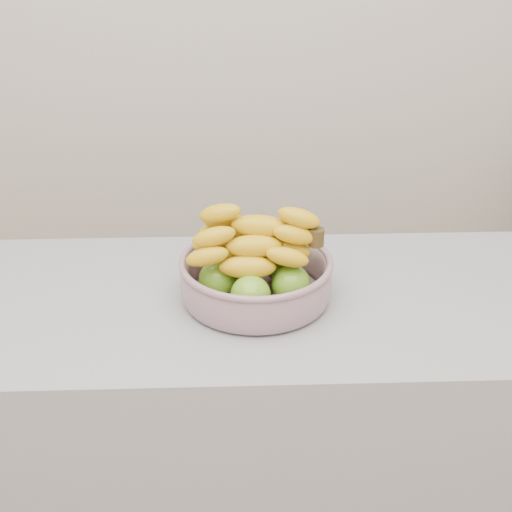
{
  "coord_description": "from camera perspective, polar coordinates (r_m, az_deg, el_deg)",
  "views": [
    {
      "loc": [
        0.07,
        -0.62,
        1.68
      ],
      "look_at": [
        0.12,
        0.68,
        1.0
      ],
      "focal_mm": 50.0,
      "sensor_mm": 36.0,
      "label": 1
    }
  ],
  "objects": [
    {
      "name": "counter",
      "position": [
        1.79,
        -3.87,
        -15.83
      ],
      "size": [
        2.0,
        0.6,
        0.9
      ],
      "primitive_type": "cube",
      "color": "gray",
      "rests_on": "ground"
    },
    {
      "name": "fruit_bowl",
      "position": [
        1.49,
        -0.02,
        -1.34
      ],
      "size": [
        0.32,
        0.32,
        0.19
      ],
      "rotation": [
        0.0,
        0.0,
        -0.17
      ],
      "color": "#8E9BAB",
      "rests_on": "counter"
    }
  ]
}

